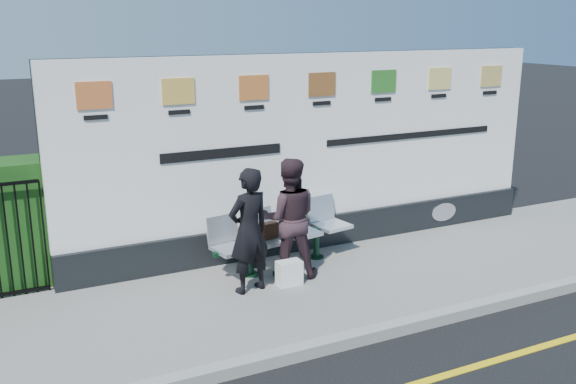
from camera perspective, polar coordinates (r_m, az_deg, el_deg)
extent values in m
plane|color=black|center=(7.20, 14.34, -15.39)|extent=(80.00, 80.00, 0.00)
cube|color=gray|center=(8.99, 3.97, -8.14)|extent=(14.00, 3.00, 0.12)
cube|color=gray|center=(7.84, 9.58, -11.85)|extent=(14.00, 0.18, 0.14)
cube|color=yellow|center=(7.19, 14.34, -15.37)|extent=(14.00, 0.10, 0.01)
cube|color=black|center=(10.21, 2.64, -3.38)|extent=(8.00, 0.30, 0.50)
cube|color=white|center=(9.84, 2.74, 4.94)|extent=(8.00, 0.14, 2.50)
imported|color=black|center=(8.32, -3.50, -3.45)|extent=(0.69, 0.53, 1.67)
imported|color=#301F26|center=(8.81, 0.09, -2.33)|extent=(0.99, 0.88, 1.68)
cube|color=black|center=(9.06, -1.82, -3.47)|extent=(0.32, 0.18, 0.23)
cube|color=white|center=(8.73, 0.10, -7.20)|extent=(0.33, 0.20, 0.33)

